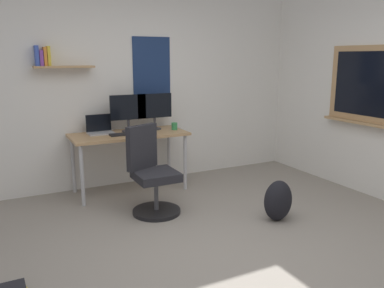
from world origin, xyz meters
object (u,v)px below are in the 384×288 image
office_chair (152,176)px  monitor_primary (128,110)px  keyboard (125,134)px  computer_mouse (147,132)px  backpack (278,201)px  desk (129,139)px  monitor_secondary (155,109)px  laptop (100,129)px  coffee_mug (174,126)px

office_chair → monitor_primary: bearing=87.1°
monitor_primary → keyboard: (-0.11, -0.18, -0.26)m
computer_mouse → backpack: (0.86, -1.50, -0.55)m
desk → computer_mouse: (0.21, -0.08, 0.09)m
monitor_primary → monitor_secondary: 0.35m
office_chair → monitor_primary: (0.04, 0.88, 0.61)m
monitor_primary → backpack: bearing=-58.5°
laptop → computer_mouse: size_ratio=2.98×
monitor_secondary → coffee_mug: monitor_secondary is taller
office_chair → laptop: (-0.31, 0.93, 0.39)m
laptop → backpack: bearing=-51.4°
monitor_primary → backpack: 2.13m
office_chair → keyboard: (-0.06, 0.70, 0.35)m
desk → monitor_secondary: size_ratio=3.04×
monitor_secondary → office_chair: bearing=-114.2°
desk → computer_mouse: bearing=-20.9°
desk → laptop: laptop is taller
office_chair → computer_mouse: (0.22, 0.70, 0.35)m
office_chair → monitor_secondary: monitor_secondary is taller
desk → coffee_mug: size_ratio=15.31×
office_chair → monitor_primary: size_ratio=2.05×
office_chair → keyboard: office_chair is taller
desk → computer_mouse: size_ratio=13.54×
desk → laptop: 0.37m
office_chair → monitor_primary: 1.07m
keyboard → backpack: 1.96m
monitor_secondary → computer_mouse: (-0.18, -0.18, -0.25)m
keyboard → monitor_primary: bearing=60.1°
desk → backpack: size_ratio=3.29×
computer_mouse → monitor_primary: bearing=133.6°
computer_mouse → coffee_mug: bearing=7.2°
computer_mouse → laptop: bearing=156.3°
keyboard → backpack: size_ratio=0.86×
monitor_primary → desk: bearing=-108.8°
keyboard → office_chair: bearing=-85.0°
desk → laptop: bearing=154.4°
desk → office_chair: 0.82m
coffee_mug → backpack: coffee_mug is taller
coffee_mug → monitor_primary: bearing=166.8°
desk → coffee_mug: bearing=-2.8°
keyboard → computer_mouse: computer_mouse is taller
office_chair → monitor_secondary: bearing=65.8°
office_chair → coffee_mug: 1.04m
office_chair → laptop: 1.06m
laptop → backpack: size_ratio=0.72×
office_chair → backpack: bearing=-36.8°
laptop → monitor_primary: size_ratio=0.67×
laptop → coffee_mug: 0.94m
laptop → monitor_primary: (0.35, -0.05, 0.22)m
office_chair → laptop: laptop is taller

